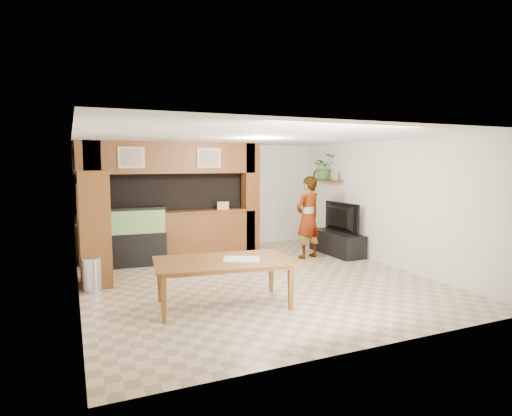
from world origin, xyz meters
name	(u,v)px	position (x,y,z in m)	size (l,w,h in m)	color
floor	(255,279)	(0.00, 0.00, 0.00)	(6.50, 6.50, 0.00)	tan
ceiling	(255,137)	(0.00, 0.00, 2.60)	(6.50, 6.50, 0.00)	white
wall_back	(203,196)	(0.00, 3.25, 1.30)	(6.00, 6.00, 0.00)	beige
wall_left	(76,218)	(-3.00, 0.00, 1.30)	(6.50, 6.50, 0.00)	beige
wall_right	(386,203)	(3.00, 0.00, 1.30)	(6.50, 6.50, 0.00)	beige
partition	(171,199)	(-0.95, 2.64, 1.31)	(4.20, 0.99, 2.60)	brown
wall_clock	(75,177)	(-2.97, 1.00, 1.90)	(0.05, 0.25, 0.25)	black
wall_shelf	(328,180)	(2.85, 1.95, 1.70)	(0.25, 0.90, 0.04)	brown
pantry_cabinet	(94,228)	(-2.70, 0.83, 1.00)	(0.50, 0.82, 2.00)	brown
trash_can	(93,274)	(-2.78, 0.39, 0.29)	(0.31, 0.31, 0.57)	#B2B2B7
aquarium	(139,237)	(-1.79, 1.95, 0.60)	(1.11, 0.42, 1.23)	black
tv_stand	(337,243)	(2.65, 1.24, 0.26)	(0.57, 1.55, 0.52)	black
television	(337,217)	(2.65, 1.24, 0.87)	(1.21, 0.16, 0.70)	black
photo_frame	(335,176)	(2.85, 1.66, 1.82)	(0.03, 0.15, 0.20)	tan
potted_plant	(324,167)	(2.82, 2.13, 2.04)	(0.57, 0.50, 0.64)	#346628
person	(308,217)	(1.80, 1.15, 0.92)	(0.67, 0.44, 1.84)	#967752
microphone	(314,174)	(1.85, 0.99, 1.89)	(0.04, 0.04, 0.17)	black
dining_table	(224,284)	(-1.03, -1.22, 0.35)	(2.01, 1.12, 0.71)	brown
newspaper_a	(242,259)	(-0.75, -1.25, 0.71)	(0.53, 0.39, 0.01)	silver
counter_box	(223,206)	(0.24, 2.45, 1.13)	(0.27, 0.18, 0.18)	tan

